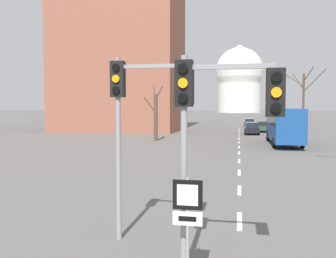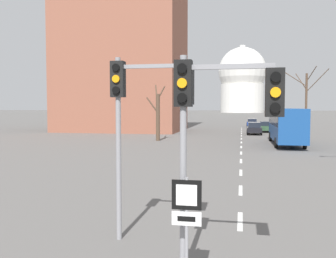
% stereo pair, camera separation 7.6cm
% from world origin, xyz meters
% --- Properties ---
extents(lane_stripe_1, '(0.16, 2.00, 0.01)m').
position_xyz_m(lane_stripe_1, '(0.00, 8.17, 0.00)').
color(lane_stripe_1, silver).
rests_on(lane_stripe_1, ground_plane).
extents(lane_stripe_2, '(0.16, 2.00, 0.01)m').
position_xyz_m(lane_stripe_2, '(0.00, 12.67, 0.00)').
color(lane_stripe_2, silver).
rests_on(lane_stripe_2, ground_plane).
extents(lane_stripe_3, '(0.16, 2.00, 0.01)m').
position_xyz_m(lane_stripe_3, '(0.00, 17.17, 0.00)').
color(lane_stripe_3, silver).
rests_on(lane_stripe_3, ground_plane).
extents(lane_stripe_4, '(0.16, 2.00, 0.01)m').
position_xyz_m(lane_stripe_4, '(0.00, 21.67, 0.00)').
color(lane_stripe_4, silver).
rests_on(lane_stripe_4, ground_plane).
extents(lane_stripe_5, '(0.16, 2.00, 0.01)m').
position_xyz_m(lane_stripe_5, '(0.00, 26.17, 0.00)').
color(lane_stripe_5, silver).
rests_on(lane_stripe_5, ground_plane).
extents(lane_stripe_6, '(0.16, 2.00, 0.01)m').
position_xyz_m(lane_stripe_6, '(0.00, 30.67, 0.00)').
color(lane_stripe_6, silver).
rests_on(lane_stripe_6, ground_plane).
extents(lane_stripe_7, '(0.16, 2.00, 0.01)m').
position_xyz_m(lane_stripe_7, '(0.00, 35.17, 0.00)').
color(lane_stripe_7, silver).
rests_on(lane_stripe_7, ground_plane).
extents(lane_stripe_8, '(0.16, 2.00, 0.01)m').
position_xyz_m(lane_stripe_8, '(0.00, 39.67, 0.00)').
color(lane_stripe_8, silver).
rests_on(lane_stripe_8, ground_plane).
extents(lane_stripe_9, '(0.16, 2.00, 0.01)m').
position_xyz_m(lane_stripe_9, '(0.00, 44.17, 0.00)').
color(lane_stripe_9, silver).
rests_on(lane_stripe_9, ground_plane).
extents(lane_stripe_10, '(0.16, 2.00, 0.01)m').
position_xyz_m(lane_stripe_10, '(0.00, 48.67, 0.00)').
color(lane_stripe_10, silver).
rests_on(lane_stripe_10, ground_plane).
extents(lane_stripe_11, '(0.16, 2.00, 0.01)m').
position_xyz_m(lane_stripe_11, '(0.00, 53.17, 0.00)').
color(lane_stripe_11, silver).
rests_on(lane_stripe_11, ground_plane).
extents(lane_stripe_12, '(0.16, 2.00, 0.01)m').
position_xyz_m(lane_stripe_12, '(0.00, 57.67, 0.00)').
color(lane_stripe_12, silver).
rests_on(lane_stripe_12, ground_plane).
extents(lane_stripe_13, '(0.16, 2.00, 0.01)m').
position_xyz_m(lane_stripe_13, '(0.00, 62.17, 0.00)').
color(lane_stripe_13, silver).
rests_on(lane_stripe_13, ground_plane).
extents(traffic_signal_centre_tall, '(2.19, 0.34, 4.69)m').
position_xyz_m(traffic_signal_centre_tall, '(-0.53, 3.92, 3.56)').
color(traffic_signal_centre_tall, gray).
rests_on(traffic_signal_centre_tall, ground_plane).
extents(traffic_signal_near_left, '(2.23, 0.34, 4.95)m').
position_xyz_m(traffic_signal_near_left, '(-2.61, 5.87, 3.76)').
color(traffic_signal_near_left, gray).
rests_on(traffic_signal_near_left, ground_plane).
extents(route_sign_post, '(0.60, 0.08, 2.23)m').
position_xyz_m(route_sign_post, '(-1.05, 3.52, 1.51)').
color(route_sign_post, gray).
rests_on(route_sign_post, ground_plane).
extents(sedan_near_left, '(1.93, 4.23, 1.63)m').
position_xyz_m(sedan_near_left, '(1.65, 46.83, 0.83)').
color(sedan_near_left, black).
rests_on(sedan_near_left, ground_plane).
extents(sedan_near_right, '(1.89, 4.51, 1.50)m').
position_xyz_m(sedan_near_right, '(1.85, 65.83, 0.78)').
color(sedan_near_right, navy).
rests_on(sedan_near_right, ground_plane).
extents(sedan_mid_centre, '(1.97, 4.55, 1.55)m').
position_xyz_m(sedan_mid_centre, '(3.49, 52.27, 0.78)').
color(sedan_mid_centre, '#2D4C33').
rests_on(sedan_mid_centre, ground_plane).
extents(city_bus, '(2.66, 10.80, 3.48)m').
position_xyz_m(city_bus, '(4.22, 33.53, 2.05)').
color(city_bus, '#19478C').
rests_on(city_bus, ground_plane).
extents(bare_tree_left_near, '(2.84, 2.73, 6.09)m').
position_xyz_m(bare_tree_left_near, '(-9.79, 47.59, 2.89)').
color(bare_tree_left_near, brown).
rests_on(bare_tree_left_near, ground_plane).
extents(bare_tree_right_near, '(6.43, 4.21, 9.78)m').
position_xyz_m(bare_tree_right_near, '(9.81, 57.54, 5.06)').
color(bare_tree_right_near, brown).
rests_on(bare_tree_right_near, ground_plane).
extents(bare_tree_left_far, '(2.06, 1.60, 6.10)m').
position_xyz_m(bare_tree_left_far, '(-8.87, 35.47, 2.79)').
color(bare_tree_left_far, brown).
rests_on(bare_tree_left_far, ground_plane).
extents(capitol_dome, '(31.12, 31.12, 43.96)m').
position_xyz_m(capitol_dome, '(0.00, 248.32, 21.41)').
color(capitol_dome, silver).
rests_on(capitol_dome, ground_plane).
extents(apartment_block_left, '(18.00, 14.00, 27.66)m').
position_xyz_m(apartment_block_left, '(-18.01, 51.79, 13.83)').
color(apartment_block_left, '#935642').
rests_on(apartment_block_left, ground_plane).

